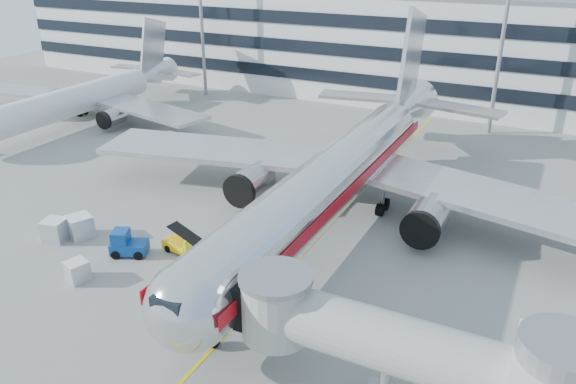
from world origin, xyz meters
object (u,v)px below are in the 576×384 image
at_px(main_jet, 341,171).
at_px(belt_loader, 189,247).
at_px(cargo_container_left, 55,230).
at_px(cargo_container_front, 77,271).
at_px(ramp_worker, 186,252).
at_px(cargo_container_right, 80,227).
at_px(baggage_tug, 127,244).

bearing_deg(main_jet, belt_loader, -124.35).
distance_m(belt_loader, cargo_container_left, 11.34).
bearing_deg(cargo_container_front, ramp_worker, 44.53).
bearing_deg(main_jet, cargo_container_front, -125.16).
bearing_deg(cargo_container_right, ramp_worker, 3.52).
distance_m(cargo_container_right, ramp_worker, 10.14).
height_order(belt_loader, baggage_tug, belt_loader).
height_order(main_jet, baggage_tug, main_jet).
bearing_deg(baggage_tug, main_jet, 48.60).
height_order(cargo_container_left, ramp_worker, ramp_worker).
height_order(baggage_tug, cargo_container_right, baggage_tug).
bearing_deg(cargo_container_left, cargo_container_right, 41.81).
xyz_separation_m(cargo_container_right, ramp_worker, (10.12, 0.62, -0.03)).
bearing_deg(cargo_container_right, baggage_tug, -4.55).
xyz_separation_m(main_jet, cargo_container_left, (-18.75, -14.54, -3.32)).
xyz_separation_m(cargo_container_right, cargo_container_front, (4.60, -4.81, -0.20)).
relative_size(main_jet, cargo_container_front, 28.49).
bearing_deg(main_jet, cargo_container_left, -142.22).
distance_m(main_jet, cargo_container_right, 22.06).
bearing_deg(cargo_container_right, cargo_container_front, -46.32).
bearing_deg(ramp_worker, baggage_tug, 164.58).
height_order(main_jet, belt_loader, main_jet).
bearing_deg(belt_loader, cargo_container_right, -169.32).
bearing_deg(cargo_container_right, main_jet, 37.43).
distance_m(belt_loader, ramp_worker, 1.36).
height_order(baggage_tug, cargo_container_front, baggage_tug).
bearing_deg(belt_loader, baggage_tug, -152.39).
distance_m(baggage_tug, cargo_container_left, 6.75).
bearing_deg(cargo_container_left, baggage_tug, 7.33).
relative_size(main_jet, belt_loader, 10.95).
relative_size(baggage_tug, cargo_container_left, 1.51).
bearing_deg(main_jet, cargo_container_right, -142.57).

